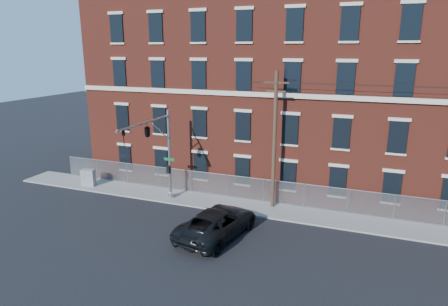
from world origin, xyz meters
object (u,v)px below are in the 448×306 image
utility_pole_near (274,139)px  pickup_truck (217,223)px  traffic_signal_mast (153,139)px  utility_cabinet (88,178)px

utility_pole_near → pickup_truck: size_ratio=1.54×
traffic_signal_mast → pickup_truck: bearing=-21.9°
pickup_truck → utility_cabinet: pickup_truck is taller
traffic_signal_mast → utility_pole_near: utility_pole_near is taller
traffic_signal_mast → pickup_truck: traffic_signal_mast is taller
utility_pole_near → pickup_truck: 7.59m
traffic_signal_mast → utility_pole_near: 8.70m
utility_cabinet → traffic_signal_mast: bearing=-27.1°
utility_pole_near → pickup_truck: utility_pole_near is taller
traffic_signal_mast → pickup_truck: (5.84, -2.34, -4.49)m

